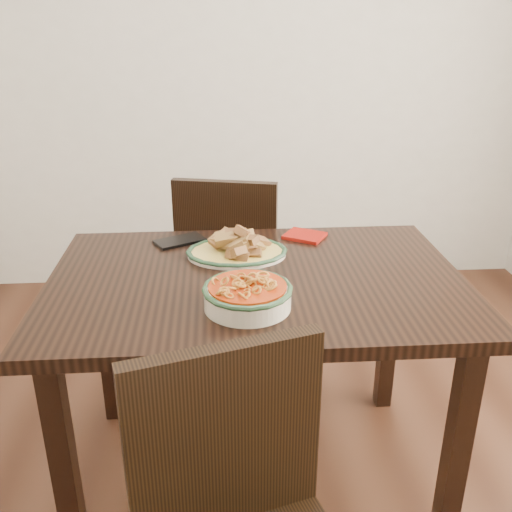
{
  "coord_description": "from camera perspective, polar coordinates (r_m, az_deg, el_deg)",
  "views": [
    {
      "loc": [
        -0.07,
        -1.44,
        1.48
      ],
      "look_at": [
        0.04,
        0.15,
        0.81
      ],
      "focal_mm": 40.0,
      "sensor_mm": 36.0,
      "label": 1
    }
  ],
  "objects": [
    {
      "name": "noodle_bowl",
      "position": [
        1.54,
        -0.86,
        -3.7
      ],
      "size": [
        0.25,
        0.25,
        0.08
      ],
      "color": "beige",
      "rests_on": "dining_table"
    },
    {
      "name": "wall_back",
      "position": [
        3.2,
        -2.98,
        19.53
      ],
      "size": [
        3.5,
        0.1,
        2.6
      ],
      "primitive_type": "cube",
      "color": "silver",
      "rests_on": "ground"
    },
    {
      "name": "chair_far",
      "position": [
        2.47,
        -2.52,
        -0.6
      ],
      "size": [
        0.5,
        0.5,
        0.89
      ],
      "rotation": [
        0.0,
        0.0,
        2.91
      ],
      "color": "black",
      "rests_on": "ground"
    },
    {
      "name": "floor",
      "position": [
        2.07,
        -0.93,
        -22.88
      ],
      "size": [
        3.5,
        3.5,
        0.0
      ],
      "primitive_type": "plane",
      "color": "#351C10",
      "rests_on": "ground"
    },
    {
      "name": "napkin",
      "position": [
        2.05,
        4.89,
        2.03
      ],
      "size": [
        0.17,
        0.16,
        0.01
      ],
      "primitive_type": "cube",
      "rotation": [
        0.0,
        0.0,
        -0.54
      ],
      "color": "#9B130B",
      "rests_on": "dining_table"
    },
    {
      "name": "fish_plate",
      "position": [
        1.87,
        -1.94,
        1.3
      ],
      "size": [
        0.33,
        0.25,
        0.11
      ],
      "color": "beige",
      "rests_on": "dining_table"
    },
    {
      "name": "smartphone",
      "position": [
        2.02,
        -7.62,
        1.52
      ],
      "size": [
        0.19,
        0.16,
        0.01
      ],
      "primitive_type": "cube",
      "rotation": [
        0.0,
        0.0,
        0.49
      ],
      "color": "black",
      "rests_on": "dining_table"
    },
    {
      "name": "dining_table",
      "position": [
        1.78,
        0.05,
        -4.8
      ],
      "size": [
        1.26,
        0.84,
        0.75
      ],
      "color": "black",
      "rests_on": "ground"
    }
  ]
}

